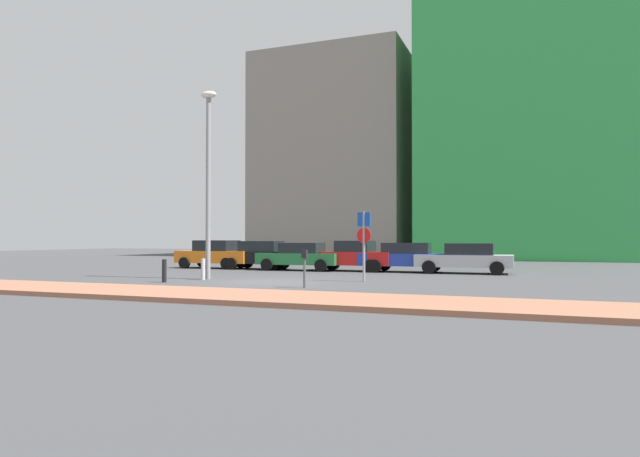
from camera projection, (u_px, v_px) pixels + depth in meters
name	position (u px, v px, depth m)	size (l,w,h in m)	color
ground_plane	(270.00, 282.00, 21.29)	(120.00, 120.00, 0.00)	#424244
sidewalk_brick	(182.00, 294.00, 15.96)	(40.00, 3.06, 0.14)	#9E664C
parked_car_orange	(216.00, 254.00, 31.31)	(4.45, 2.02, 1.58)	orange
parked_car_black	(257.00, 254.00, 30.52)	(4.03, 2.13, 1.55)	black
parked_car_green	(300.00, 256.00, 29.13)	(4.43, 2.01, 1.46)	#237238
parked_car_red	(354.00, 256.00, 28.59)	(4.20, 2.07, 1.57)	red
parked_car_blue	(404.00, 257.00, 27.71)	(4.38, 2.19, 1.47)	#1E389E
parked_car_silver	(466.00, 258.00, 26.56)	(4.57, 2.12, 1.45)	#B7BABF
parking_sign_post	(364.00, 238.00, 21.48)	(0.59, 0.15, 2.72)	gray
parking_meter	(304.00, 263.00, 18.68)	(0.18, 0.14, 1.29)	#4C4C51
street_lamp	(208.00, 170.00, 22.84)	(0.70, 0.36, 7.78)	gray
traffic_bollard_near	(164.00, 271.00, 21.12)	(0.17, 0.17, 0.88)	black
traffic_bollard_mid	(203.00, 269.00, 22.37)	(0.17, 0.17, 0.86)	#B7B7BC
building_colorful_midrise	(526.00, 95.00, 46.92)	(16.99, 12.07, 27.75)	green
building_under_construction	(340.00, 159.00, 54.11)	(14.14, 12.39, 18.97)	gray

